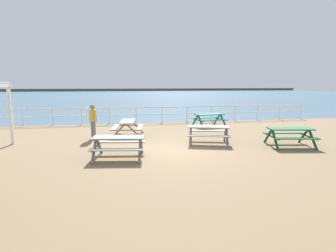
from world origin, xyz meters
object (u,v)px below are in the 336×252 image
picnic_table_mid_centre (290,133)px  visitor (93,119)px  picnic_table_far_left (119,142)px  picnic_table_far_right (128,125)px  picnic_table_seaward (208,130)px  picnic_table_near_right (209,117)px

picnic_table_mid_centre → visitor: size_ratio=1.22×
picnic_table_far_left → picnic_table_far_right: bearing=92.3°
picnic_table_far_left → picnic_table_far_right: 4.17m
picnic_table_far_right → picnic_table_seaward: same height
picnic_table_far_left → visitor: visitor is taller
picnic_table_near_right → picnic_table_seaward: (-1.67, -4.71, 0.00)m
picnic_table_far_left → visitor: bearing=116.8°
visitor → picnic_table_far_left: bearing=-103.7°
picnic_table_mid_centre → picnic_table_far_left: (-7.15, -0.56, 0.00)m
picnic_table_near_right → visitor: visitor is taller
picnic_table_near_right → picnic_table_far_left: 8.51m
picnic_table_near_right → picnic_table_far_right: (-5.12, -2.27, 0.00)m
picnic_table_near_right → picnic_table_far_left: bearing=-140.6°
visitor → picnic_table_near_right: bearing=-9.4°
picnic_table_mid_centre → picnic_table_seaward: 3.42m
picnic_table_seaward → picnic_table_far_right: bearing=161.4°
picnic_table_near_right → picnic_table_far_right: same height
visitor → picnic_table_far_right: bearing=-14.9°
picnic_table_mid_centre → visitor: 8.90m
picnic_table_near_right → visitor: 7.33m
picnic_table_mid_centre → picnic_table_far_right: same height
picnic_table_far_left → picnic_table_far_right: same height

